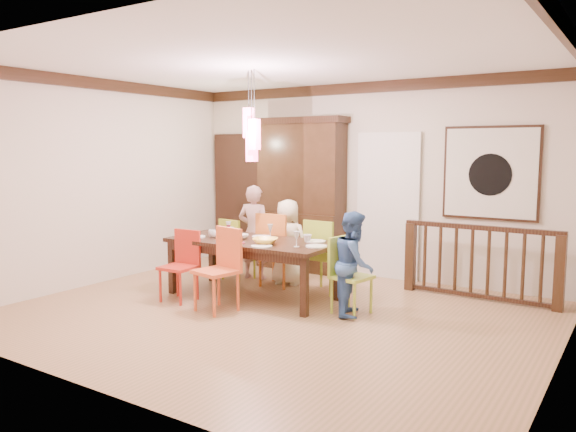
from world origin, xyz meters
The scene contains 37 objects.
floor centered at (0.00, 0.00, 0.00)m, with size 6.00×6.00×0.00m, color olive.
ceiling centered at (0.00, 0.00, 2.90)m, with size 6.00×6.00×0.00m, color white.
wall_back centered at (0.00, 2.50, 1.45)m, with size 6.00×6.00×0.00m, color beige.
wall_left centered at (-3.00, 0.00, 1.45)m, with size 5.00×5.00×0.00m, color beige.
wall_right centered at (3.00, 0.00, 1.45)m, with size 5.00×5.00×0.00m, color beige.
crown_molding centered at (0.00, 0.00, 2.82)m, with size 6.00×5.00×0.16m, color black, non-canonical shape.
panel_door centered at (-2.40, 2.45, 1.05)m, with size 1.04×0.07×2.24m, color black.
white_doorway centered at (0.35, 2.46, 1.05)m, with size 0.97×0.05×2.22m, color silver.
painting centered at (1.80, 2.46, 1.60)m, with size 1.25×0.06×1.25m.
pendant_cluster centered at (-0.68, 0.50, 2.11)m, with size 0.27×0.21×1.14m.
dining_table centered at (-0.68, 0.50, 0.67)m, with size 2.22×1.05×0.75m.
chair_far_left centered at (-1.46, 1.19, 0.52)m, with size 0.46×0.46×0.90m.
chair_far_mid centered at (-0.74, 1.19, 0.59)m, with size 0.51×0.51×1.04m.
chair_far_right centered at (-0.01, 1.23, 0.56)m, with size 0.46×0.46×0.99m.
chair_near_left centered at (-1.35, -0.18, 0.51)m, with size 0.42×0.42×0.89m.
chair_near_mid centered at (-0.66, -0.26, 0.56)m, with size 0.52×0.52×0.99m.
chair_end_right centered at (0.73, 0.52, 0.51)m, with size 0.47×0.47×0.90m.
china_hutch centered at (-1.06, 2.30, 1.21)m, with size 1.52×0.46×2.41m.
balustrade centered at (1.83, 1.95, 0.50)m, with size 1.98×0.12×0.96m.
person_far_left centered at (-1.29, 1.35, 0.70)m, with size 0.51×0.33×1.39m, color #D09EA1.
person_far_mid centered at (-0.67, 1.31, 0.61)m, with size 0.59×0.39×1.22m, color beige.
person_end_right centered at (0.78, 0.50, 0.61)m, with size 0.59×0.46×1.21m, color #395EA1.
serving_bowl centered at (-0.36, 0.32, 0.79)m, with size 0.31×0.31×0.08m, color yellow.
small_bowl centered at (-0.86, 0.48, 0.78)m, with size 0.20×0.20×0.06m, color white.
cup_left centered at (-1.22, 0.36, 0.80)m, with size 0.13×0.13×0.11m, color silver.
cup_right centered at (0.01, 0.73, 0.80)m, with size 0.11×0.11×0.10m, color silver.
plate_far_left centered at (-1.38, 0.74, 0.76)m, with size 0.26×0.26×0.01m, color white.
plate_far_mid centered at (-0.72, 0.74, 0.76)m, with size 0.26×0.26×0.01m, color white.
plate_far_right centered at (0.08, 0.81, 0.76)m, with size 0.26×0.26×0.01m, color white.
plate_near_left centered at (-1.45, 0.26, 0.76)m, with size 0.26×0.26×0.01m, color white.
plate_near_mid centered at (-0.29, 0.15, 0.76)m, with size 0.26×0.26×0.01m, color white.
plate_end_right centered at (0.27, 0.50, 0.76)m, with size 0.26×0.26×0.01m, color white.
wine_glass_a centered at (-1.18, 0.63, 0.84)m, with size 0.08×0.08×0.19m, color #590C19, non-canonical shape.
wine_glass_b centered at (-0.56, 0.72, 0.84)m, with size 0.08×0.08×0.19m, color silver, non-canonical shape.
wine_glass_c centered at (-0.81, 0.22, 0.84)m, with size 0.08×0.08×0.19m, color #590C19, non-canonical shape.
wine_glass_d centered at (0.07, 0.37, 0.84)m, with size 0.08×0.08×0.19m, color silver, non-canonical shape.
napkin centered at (-0.69, 0.16, 0.76)m, with size 0.18×0.14×0.01m, color #D83359.
Camera 1 is at (3.59, -5.26, 1.93)m, focal length 35.00 mm.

